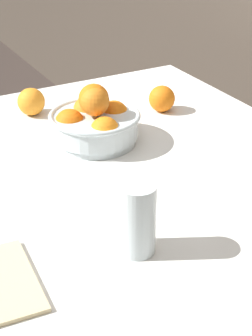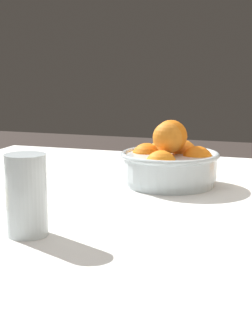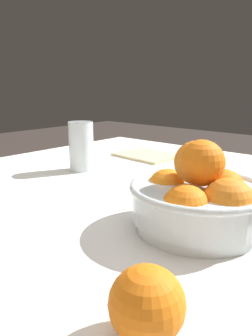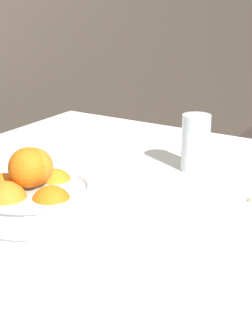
% 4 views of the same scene
% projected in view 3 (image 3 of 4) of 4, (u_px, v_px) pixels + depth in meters
% --- Properties ---
extents(dining_table, '(1.17, 1.13, 0.75)m').
position_uv_depth(dining_table, '(144.00, 225.00, 0.73)').
color(dining_table, white).
rests_on(dining_table, ground_plane).
extents(fruit_bowl, '(0.23, 0.23, 0.15)m').
position_uv_depth(fruit_bowl, '(199.00, 198.00, 0.53)').
color(fruit_bowl, silver).
rests_on(fruit_bowl, dining_table).
extents(juice_glass, '(0.07, 0.07, 0.13)m').
position_uv_depth(juice_glass, '(81.00, 149.00, 0.90)').
color(juice_glass, '#F4A314').
rests_on(juice_glass, dining_table).
extents(orange_loose_near_bowl, '(0.07, 0.07, 0.07)m').
position_uv_depth(orange_loose_near_bowl, '(147.00, 304.00, 0.30)').
color(orange_loose_near_bowl, orange).
rests_on(orange_loose_near_bowl, dining_table).
extents(napkin, '(0.21, 0.17, 0.01)m').
position_uv_depth(napkin, '(148.00, 155.00, 1.09)').
color(napkin, beige).
rests_on(napkin, dining_table).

